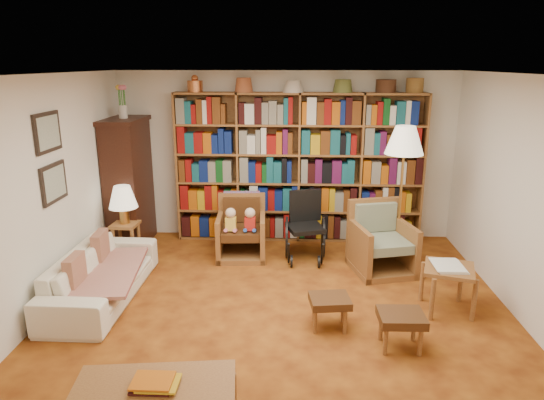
# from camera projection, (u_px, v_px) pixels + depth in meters

# --- Properties ---
(floor) EXTENTS (5.00, 5.00, 0.00)m
(floor) POSITION_uv_depth(u_px,v_px,m) (280.00, 313.00, 5.23)
(floor) COLOR #AD5F1A
(floor) RESTS_ON ground
(ceiling) EXTENTS (5.00, 5.00, 0.00)m
(ceiling) POSITION_uv_depth(u_px,v_px,m) (282.00, 75.00, 4.54)
(ceiling) COLOR white
(ceiling) RESTS_ON wall_back
(wall_back) EXTENTS (5.00, 0.00, 5.00)m
(wall_back) POSITION_uv_depth(u_px,v_px,m) (286.00, 156.00, 7.29)
(wall_back) COLOR white
(wall_back) RESTS_ON floor
(wall_front) EXTENTS (5.00, 0.00, 5.00)m
(wall_front) POSITION_uv_depth(u_px,v_px,m) (267.00, 338.00, 2.48)
(wall_front) COLOR white
(wall_front) RESTS_ON floor
(wall_left) EXTENTS (0.00, 5.00, 5.00)m
(wall_left) POSITION_uv_depth(u_px,v_px,m) (39.00, 199.00, 5.00)
(wall_left) COLOR white
(wall_left) RESTS_ON floor
(wall_right) EXTENTS (0.00, 5.00, 5.00)m
(wall_right) POSITION_uv_depth(u_px,v_px,m) (534.00, 206.00, 4.77)
(wall_right) COLOR white
(wall_right) RESTS_ON floor
(bookshelf) EXTENTS (3.60, 0.30, 2.42)m
(bookshelf) POSITION_uv_depth(u_px,v_px,m) (299.00, 164.00, 7.14)
(bookshelf) COLOR #9D6B30
(bookshelf) RESTS_ON floor
(curio_cabinet) EXTENTS (0.50, 0.95, 2.40)m
(curio_cabinet) POSITION_uv_depth(u_px,v_px,m) (129.00, 181.00, 6.99)
(curio_cabinet) COLOR #33180D
(curio_cabinet) RESTS_ON floor
(framed_pictures) EXTENTS (0.03, 0.52, 0.97)m
(framed_pictures) POSITION_uv_depth(u_px,v_px,m) (51.00, 158.00, 5.18)
(framed_pictures) COLOR black
(framed_pictures) RESTS_ON wall_left
(sofa) EXTENTS (1.91, 0.76, 0.55)m
(sofa) POSITION_uv_depth(u_px,v_px,m) (102.00, 275.00, 5.51)
(sofa) COLOR #F2E9CD
(sofa) RESTS_ON floor
(sofa_throw) EXTENTS (0.89, 1.44, 0.04)m
(sofa_throw) POSITION_uv_depth(u_px,v_px,m) (106.00, 273.00, 5.51)
(sofa_throw) COLOR beige
(sofa_throw) RESTS_ON sofa
(cushion_left) EXTENTS (0.15, 0.37, 0.36)m
(cushion_left) POSITION_uv_depth(u_px,v_px,m) (101.00, 249.00, 5.81)
(cushion_left) COLOR maroon
(cushion_left) RESTS_ON sofa
(cushion_right) EXTENTS (0.12, 0.35, 0.35)m
(cushion_right) POSITION_uv_depth(u_px,v_px,m) (75.00, 274.00, 5.14)
(cushion_right) COLOR maroon
(cushion_right) RESTS_ON sofa
(side_table_lamp) EXTENTS (0.35, 0.35, 0.51)m
(side_table_lamp) POSITION_uv_depth(u_px,v_px,m) (126.00, 234.00, 6.59)
(side_table_lamp) COLOR #9D6B30
(side_table_lamp) RESTS_ON floor
(table_lamp) EXTENTS (0.38, 0.38, 0.52)m
(table_lamp) POSITION_uv_depth(u_px,v_px,m) (123.00, 198.00, 6.45)
(table_lamp) COLOR #B38139
(table_lamp) RESTS_ON side_table_lamp
(armchair_leather) EXTENTS (0.71, 0.75, 0.85)m
(armchair_leather) POSITION_uv_depth(u_px,v_px,m) (242.00, 230.00, 6.76)
(armchair_leather) COLOR #9D6B30
(armchair_leather) RESTS_ON floor
(armchair_sage) EXTENTS (0.89, 0.90, 0.89)m
(armchair_sage) POSITION_uv_depth(u_px,v_px,m) (381.00, 244.00, 6.29)
(armchair_sage) COLOR #9D6B30
(armchair_sage) RESTS_ON floor
(wheelchair) EXTENTS (0.56, 0.74, 0.93)m
(wheelchair) POSITION_uv_depth(u_px,v_px,m) (305.00, 228.00, 6.65)
(wheelchair) COLOR black
(wheelchair) RESTS_ON floor
(floor_lamp) EXTENTS (0.49, 0.49, 1.85)m
(floor_lamp) POSITION_uv_depth(u_px,v_px,m) (404.00, 146.00, 6.11)
(floor_lamp) COLOR #B38139
(floor_lamp) RESTS_ON floor
(side_table_papers) EXTENTS (0.63, 0.63, 0.54)m
(side_table_papers) POSITION_uv_depth(u_px,v_px,m) (449.00, 274.00, 5.18)
(side_table_papers) COLOR #9D6B30
(side_table_papers) RESTS_ON floor
(footstool_a) EXTENTS (0.44, 0.38, 0.34)m
(footstool_a) POSITION_uv_depth(u_px,v_px,m) (330.00, 303.00, 4.88)
(footstool_a) COLOR #4F2C15
(footstool_a) RESTS_ON floor
(footstool_b) EXTENTS (0.43, 0.37, 0.36)m
(footstool_b) POSITION_uv_depth(u_px,v_px,m) (401.00, 320.00, 4.53)
(footstool_b) COLOR #4F2C15
(footstool_b) RESTS_ON floor
(coffee_table) EXTENTS (1.18, 0.68, 0.51)m
(coffee_table) POSITION_uv_depth(u_px,v_px,m) (154.00, 393.00, 3.37)
(coffee_table) COLOR #9D6B30
(coffee_table) RESTS_ON floor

